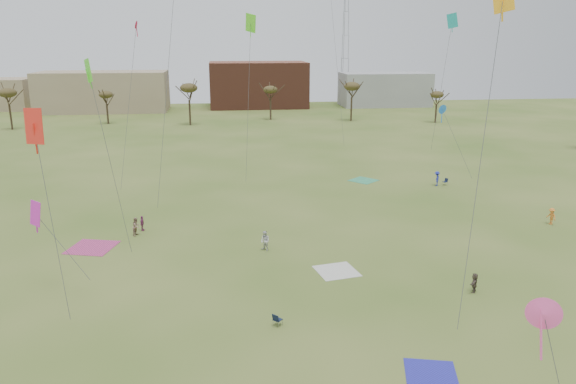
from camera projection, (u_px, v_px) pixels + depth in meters
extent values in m
plane|color=#3A591C|center=(310.00, 321.00, 36.17)|extent=(260.00, 260.00, 0.00)
imported|color=#93705E|center=(136.00, 226.00, 51.75)|extent=(0.93, 1.03, 1.75)
imported|color=#4F4139|center=(474.00, 283.00, 40.12)|extent=(1.11, 1.37, 1.47)
imported|color=orange|center=(551.00, 216.00, 54.87)|extent=(0.85, 1.20, 1.68)
imported|color=#903C6F|center=(142.00, 223.00, 53.05)|extent=(0.51, 0.91, 1.48)
imported|color=silver|center=(265.00, 241.00, 47.99)|extent=(1.07, 1.09, 1.77)
imported|color=#212B9A|center=(437.00, 179.00, 69.37)|extent=(1.06, 1.36, 1.85)
cube|color=#2829AF|center=(431.00, 374.00, 30.41)|extent=(3.39, 3.39, 0.03)
cube|color=silver|center=(337.00, 271.00, 43.90)|extent=(3.64, 3.64, 0.03)
cube|color=#B73874|center=(92.00, 248.00, 48.90)|extent=(4.63, 4.63, 0.03)
cube|color=#389C6B|center=(363.00, 180.00, 72.14)|extent=(4.38, 4.38, 0.03)
cube|color=#121C34|center=(278.00, 320.00, 35.47)|extent=(0.71, 0.71, 0.04)
cube|color=#121C34|center=(275.00, 318.00, 35.23)|extent=(0.45, 0.44, 0.44)
cube|color=#131B36|center=(445.00, 182.00, 69.74)|extent=(0.65, 0.65, 0.04)
cube|color=#131B36|center=(446.00, 180.00, 69.79)|extent=(0.31, 0.51, 0.44)
cube|color=red|center=(34.00, 126.00, 32.84)|extent=(1.10, 1.10, 2.16)
cube|color=red|center=(35.00, 139.00, 33.05)|extent=(0.08, 0.08, 1.95)
cylinder|color=#4C4C51|center=(53.00, 225.00, 33.69)|extent=(1.37, 1.80, 11.97)
cube|color=#4ED826|center=(88.00, 71.00, 41.46)|extent=(0.88, 0.88, 1.72)
cube|color=#4ED826|center=(89.00, 79.00, 41.62)|extent=(0.08, 0.08, 1.55)
cylinder|color=#4C4C51|center=(111.00, 165.00, 43.50)|extent=(2.15, 0.14, 14.71)
cone|color=#FF50AA|center=(544.00, 314.00, 24.61)|extent=(1.58, 0.12, 1.58)
cube|color=#FF50AA|center=(541.00, 334.00, 24.88)|extent=(0.08, 0.08, 2.59)
cylinder|color=#4C4C51|center=(556.00, 368.00, 24.99)|extent=(1.39, 0.84, 5.11)
cube|color=#F8A81A|center=(502.00, 8.00, 32.91)|extent=(0.08, 0.08, 1.60)
cylinder|color=#4C4C51|center=(480.00, 165.00, 33.05)|extent=(3.17, 4.48, 19.42)
cylinder|color=#4C4C51|center=(166.00, 95.00, 56.05)|extent=(2.89, 3.16, 23.03)
cone|color=blue|center=(442.00, 109.00, 68.69)|extent=(1.20, 0.09, 1.20)
cube|color=blue|center=(442.00, 115.00, 68.89)|extent=(0.08, 0.08, 1.96)
cylinder|color=#4C4C51|center=(457.00, 144.00, 69.03)|extent=(3.77, 2.18, 8.57)
cube|color=#C623A9|center=(35.00, 213.00, 38.85)|extent=(0.91, 0.91, 1.78)
cube|color=#C623A9|center=(36.00, 222.00, 39.01)|extent=(0.08, 0.08, 1.60)
cylinder|color=#4C4C51|center=(63.00, 247.00, 39.52)|extent=(3.40, 0.47, 5.12)
cube|color=#5EE325|center=(251.00, 23.00, 64.89)|extent=(1.08, 1.08, 2.11)
cube|color=#5EE325|center=(251.00, 30.00, 65.09)|extent=(0.08, 0.08, 1.90)
cylinder|color=#4C4C51|center=(248.00, 104.00, 66.43)|extent=(1.09, 1.99, 18.84)
cone|color=#C8153E|center=(136.00, 25.00, 63.70)|extent=(0.92, 0.07, 0.92)
cube|color=#C8153E|center=(137.00, 30.00, 63.86)|extent=(0.08, 0.08, 1.50)
cylinder|color=#4C4C51|center=(129.00, 108.00, 64.02)|extent=(2.58, 4.29, 18.61)
cube|color=teal|center=(452.00, 21.00, 81.37)|extent=(1.07, 1.07, 2.10)
cube|color=teal|center=(452.00, 26.00, 81.56)|extent=(0.08, 0.08, 1.89)
cylinder|color=#4C4C51|center=(441.00, 87.00, 84.60)|extent=(1.36, 1.46, 19.65)
cylinder|color=#4C4C51|center=(337.00, 61.00, 89.95)|extent=(1.98, 6.04, 27.11)
cylinder|color=#3A2B1E|center=(11.00, 117.00, 112.11)|extent=(0.40, 0.40, 5.10)
ellipsoid|color=#473D1E|center=(8.00, 93.00, 110.78)|extent=(3.57, 3.57, 1.87)
cylinder|color=#3A2B1E|center=(108.00, 114.00, 120.06)|extent=(0.40, 0.40, 4.32)
ellipsoid|color=#473D1E|center=(106.00, 95.00, 118.94)|extent=(3.02, 3.02, 1.58)
cylinder|color=#3A2B1E|center=(190.00, 112.00, 118.19)|extent=(0.40, 0.40, 5.40)
ellipsoid|color=#473D1E|center=(189.00, 88.00, 116.79)|extent=(3.78, 3.78, 1.98)
cylinder|color=#3A2B1E|center=(271.00, 110.00, 126.13)|extent=(0.40, 0.40, 4.68)
ellipsoid|color=#473D1E|center=(270.00, 90.00, 124.92)|extent=(3.28, 3.28, 1.72)
cylinder|color=#3A2B1E|center=(351.00, 109.00, 124.34)|extent=(0.40, 0.40, 5.28)
ellipsoid|color=#473D1E|center=(352.00, 86.00, 122.97)|extent=(3.70, 3.70, 1.94)
cylinder|color=#3A2B1E|center=(436.00, 113.00, 121.81)|extent=(0.40, 0.40, 4.20)
ellipsoid|color=#473D1E|center=(437.00, 95.00, 120.72)|extent=(2.94, 2.94, 1.54)
cube|color=#937F60|center=(104.00, 91.00, 140.70)|extent=(32.00, 14.00, 10.00)
cube|color=brown|center=(258.00, 84.00, 149.90)|extent=(26.00, 16.00, 12.00)
cube|color=gray|center=(384.00, 89.00, 152.49)|extent=(24.00, 12.00, 9.00)
cylinder|color=#9EA3A8|center=(348.00, 35.00, 154.23)|extent=(0.16, 0.16, 38.00)
cylinder|color=#9EA3A8|center=(343.00, 35.00, 154.82)|extent=(0.16, 0.16, 38.00)
cylinder|color=#9EA3A8|center=(344.00, 35.00, 153.32)|extent=(0.16, 0.16, 38.00)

